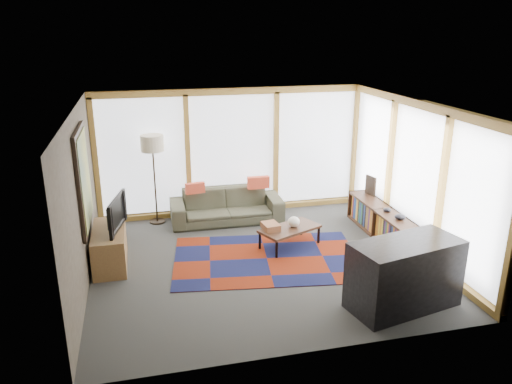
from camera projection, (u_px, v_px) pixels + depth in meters
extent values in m
plane|color=#2A2A28|center=(262.00, 262.00, 8.35)|extent=(5.50, 5.50, 0.00)
cube|color=#3A3329|center=(81.00, 201.00, 7.33)|extent=(0.04, 5.00, 2.60)
cube|color=#3A3329|center=(316.00, 254.00, 5.63)|extent=(5.50, 0.04, 2.60)
cube|color=silver|center=(262.00, 106.00, 7.53)|extent=(5.50, 5.00, 0.04)
cube|color=white|center=(232.00, 152.00, 10.22)|extent=(5.30, 0.02, 2.35)
cube|color=white|center=(416.00, 176.00, 8.54)|extent=(0.02, 4.80, 2.35)
cube|color=black|center=(83.00, 179.00, 7.53)|extent=(0.05, 1.35, 1.55)
cube|color=yellow|center=(85.00, 179.00, 7.54)|extent=(0.02, 1.20, 1.40)
cube|color=#681B09|center=(267.00, 258.00, 8.45)|extent=(3.36, 2.41, 0.01)
imported|color=#3F402E|center=(227.00, 206.00, 9.99)|extent=(2.23, 0.90, 0.65)
cube|color=#CD452A|center=(195.00, 188.00, 9.70)|extent=(0.39, 0.17, 0.21)
cube|color=#CD452A|center=(258.00, 182.00, 10.00)|extent=(0.44, 0.13, 0.24)
cube|color=brown|center=(271.00, 226.00, 8.73)|extent=(0.31, 0.36, 0.11)
ellipsoid|color=silver|center=(294.00, 222.00, 8.84)|extent=(0.23, 0.23, 0.19)
ellipsoid|color=black|center=(400.00, 217.00, 8.65)|extent=(0.21, 0.21, 0.10)
ellipsoid|color=black|center=(387.00, 210.00, 9.01)|extent=(0.16, 0.16, 0.07)
cube|color=black|center=(371.00, 185.00, 9.86)|extent=(0.10, 0.29, 0.38)
cube|color=brown|center=(110.00, 247.00, 8.16)|extent=(0.51, 1.23, 0.61)
imported|color=black|center=(112.00, 213.00, 8.01)|extent=(0.34, 0.95, 0.54)
cube|color=black|center=(404.00, 274.00, 6.89)|extent=(1.66, 1.03, 0.97)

